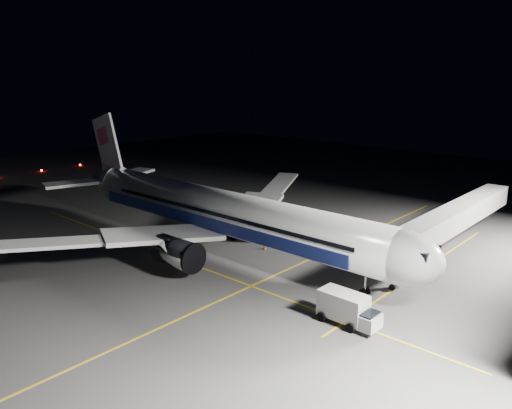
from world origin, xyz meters
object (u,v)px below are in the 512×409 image
object	(u,v)px
baggage_tug	(245,208)
safety_cone_b	(265,219)
jet_bridge	(449,220)
safety_cone_c	(265,247)
airliner	(219,212)
service_truck	(348,308)
safety_cone_a	(247,217)

from	to	relation	value
baggage_tug	safety_cone_b	size ratio (longest dim) A/B	5.39
jet_bridge	safety_cone_c	xyz separation A→B (m)	(-18.67, -14.06, -4.28)
airliner	jet_bridge	xyz separation A→B (m)	(23.08, 18.06, -0.58)
service_truck	safety_cone_c	bearing A→B (deg)	152.46
jet_bridge	baggage_tug	size ratio (longest dim) A/B	11.85
baggage_tug	safety_cone_a	bearing A→B (deg)	-19.50
airliner	safety_cone_c	distance (m)	7.68
jet_bridge	safety_cone_a	distance (m)	30.71
airliner	safety_cone_c	bearing A→B (deg)	42.24
service_truck	jet_bridge	bearing A→B (deg)	92.00
safety_cone_a	safety_cone_c	distance (m)	14.35
safety_cone_a	baggage_tug	bearing A→B (deg)	137.77
service_truck	safety_cone_a	world-z (taller)	service_truck
safety_cone_b	safety_cone_c	world-z (taller)	safety_cone_c
jet_bridge	safety_cone_b	distance (m)	27.91
airliner	safety_cone_a	world-z (taller)	airliner
safety_cone_b	safety_cone_c	size ratio (longest dim) A/B	0.89
baggage_tug	service_truck	bearing A→B (deg)	-10.55
jet_bridge	safety_cone_b	size ratio (longest dim) A/B	63.88
safety_cone_a	safety_cone_c	bearing A→B (deg)	-38.04
airliner	jet_bridge	size ratio (longest dim) A/B	1.79
safety_cone_a	safety_cone_c	world-z (taller)	safety_cone_a
safety_cone_c	airliner	bearing A→B (deg)	-137.76
baggage_tug	safety_cone_b	xyz separation A→B (m)	(5.51, -1.40, -0.52)
baggage_tug	safety_cone_a	world-z (taller)	baggage_tug
airliner	safety_cone_a	size ratio (longest dim) A/B	90.06
safety_cone_a	safety_cone_b	size ratio (longest dim) A/B	1.27
safety_cone_a	jet_bridge	bearing A→B (deg)	9.87
service_truck	safety_cone_c	xyz separation A→B (m)	(-19.08, 10.40, -1.29)
service_truck	safety_cone_c	world-z (taller)	service_truck
jet_bridge	baggage_tug	bearing A→B (deg)	-175.37
service_truck	safety_cone_a	distance (m)	35.98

